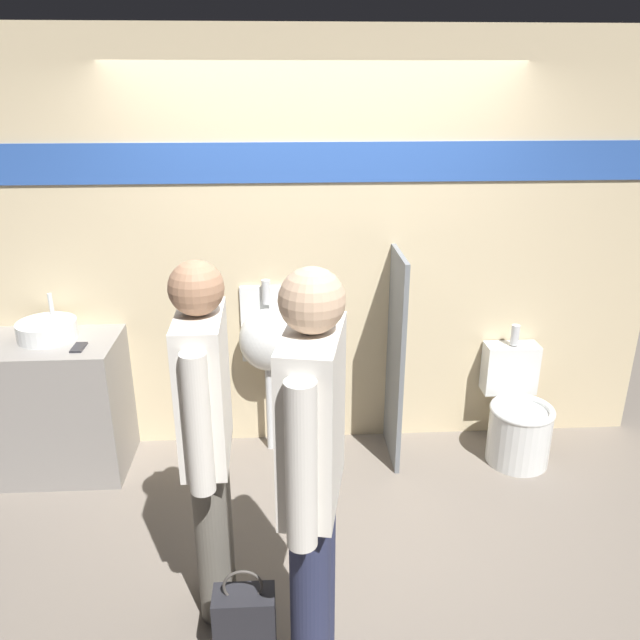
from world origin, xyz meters
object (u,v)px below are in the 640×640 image
object	(u,v)px
person_with_lanyard	(313,470)
person_in_vest	(207,432)
urinal_near_counter	(267,340)
sink_basin	(47,330)
toilet	(517,418)
shopping_bag	(245,630)
cell_phone	(79,347)

from	to	relation	value
person_with_lanyard	person_in_vest	bearing A→B (deg)	61.31
urinal_near_counter	sink_basin	bearing A→B (deg)	-175.76
sink_basin	toilet	distance (m)	3.08
urinal_near_counter	person_with_lanyard	distance (m)	1.75
sink_basin	urinal_near_counter	size ratio (longest dim) A/B	0.30
toilet	person_in_vest	xyz separation A→B (m)	(-1.88, -1.16, 0.67)
person_in_vest	shopping_bag	xyz separation A→B (m)	(0.16, -0.38, -0.75)
toilet	person_with_lanyard	bearing A→B (deg)	-133.09
person_in_vest	person_with_lanyard	distance (m)	0.58
sink_basin	cell_phone	distance (m)	0.29
sink_basin	shopping_bag	bearing A→B (deg)	-52.15
person_in_vest	shopping_bag	distance (m)	0.85
person_in_vest	shopping_bag	world-z (taller)	person_in_vest
urinal_near_counter	person_in_vest	size ratio (longest dim) A/B	0.69
sink_basin	person_with_lanyard	xyz separation A→B (m)	(1.57, -1.63, 0.04)
cell_phone	shopping_bag	xyz separation A→B (m)	(1.04, -1.47, -0.69)
shopping_bag	urinal_near_counter	bearing A→B (deg)	87.53
toilet	person_in_vest	world-z (taller)	person_in_vest
toilet	person_in_vest	size ratio (longest dim) A/B	0.50
person_in_vest	cell_phone	bearing A→B (deg)	37.79
sink_basin	person_with_lanyard	bearing A→B (deg)	-46.16
sink_basin	person_in_vest	distance (m)	1.68
sink_basin	cell_phone	size ratio (longest dim) A/B	2.55
cell_phone	toilet	size ratio (longest dim) A/B	0.16
person_with_lanyard	urinal_near_counter	bearing A→B (deg)	18.15
cell_phone	shopping_bag	size ratio (longest dim) A/B	0.27
toilet	person_with_lanyard	distance (m)	2.22
person_in_vest	shopping_bag	bearing A→B (deg)	-159.00
shopping_bag	person_with_lanyard	bearing A→B (deg)	1.61
cell_phone	person_in_vest	size ratio (longest dim) A/B	0.08
cell_phone	toilet	xyz separation A→B (m)	(2.77, 0.07, -0.62)
toilet	urinal_near_counter	bearing A→B (deg)	173.24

